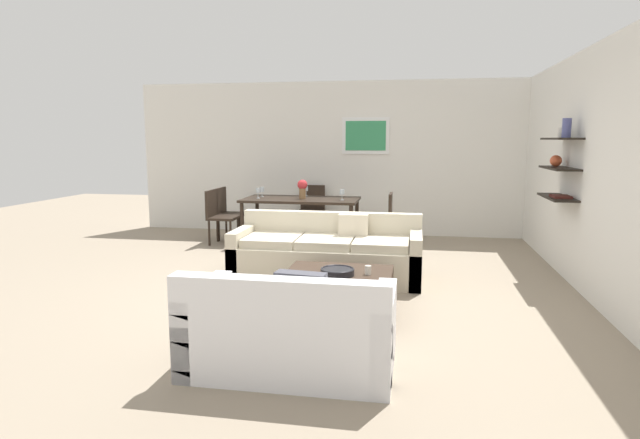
{
  "coord_description": "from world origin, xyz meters",
  "views": [
    {
      "loc": [
        1.17,
        -5.93,
        1.7
      ],
      "look_at": [
        0.07,
        0.2,
        0.75
      ],
      "focal_mm": 29.81,
      "sensor_mm": 36.0,
      "label": 1
    }
  ],
  "objects_px": {
    "candle_jar": "(368,270)",
    "wine_glass_head": "(306,189)",
    "wine_glass_right_near": "(342,192)",
    "loveseat_white": "(291,331)",
    "centerpiece_vase": "(302,187)",
    "decorative_bowl": "(337,271)",
    "coffee_table": "(337,294)",
    "dining_chair_head": "(312,207)",
    "dining_chair_right_near": "(383,217)",
    "dining_table": "(301,203)",
    "wine_glass_left_far": "(262,190)",
    "dining_chair_left_near": "(218,213)",
    "wine_glass_left_near": "(258,191)",
    "dining_chair_left_far": "(227,210)",
    "sofa_beige": "(328,255)"
  },
  "relations": [
    {
      "from": "dining_chair_left_near",
      "to": "wine_glass_left_near",
      "type": "height_order",
      "value": "wine_glass_left_near"
    },
    {
      "from": "decorative_bowl",
      "to": "wine_glass_head",
      "type": "xyz_separation_m",
      "value": [
        -1.08,
        3.71,
        0.45
      ]
    },
    {
      "from": "dining_chair_right_near",
      "to": "wine_glass_head",
      "type": "height_order",
      "value": "wine_glass_head"
    },
    {
      "from": "dining_chair_head",
      "to": "wine_glass_left_near",
      "type": "bearing_deg",
      "value": -124.56
    },
    {
      "from": "sofa_beige",
      "to": "decorative_bowl",
      "type": "xyz_separation_m",
      "value": [
        0.31,
        -1.27,
        0.12
      ]
    },
    {
      "from": "dining_chair_right_near",
      "to": "wine_glass_head",
      "type": "xyz_separation_m",
      "value": [
        -1.33,
        0.62,
        0.36
      ]
    },
    {
      "from": "sofa_beige",
      "to": "wine_glass_head",
      "type": "xyz_separation_m",
      "value": [
        -0.77,
        2.44,
        0.57
      ]
    },
    {
      "from": "candle_jar",
      "to": "dining_chair_left_near",
      "type": "bearing_deg",
      "value": 131.86
    },
    {
      "from": "wine_glass_left_near",
      "to": "wine_glass_head",
      "type": "height_order",
      "value": "same"
    },
    {
      "from": "loveseat_white",
      "to": "centerpiece_vase",
      "type": "height_order",
      "value": "centerpiece_vase"
    },
    {
      "from": "dining_chair_left_far",
      "to": "wine_glass_left_far",
      "type": "xyz_separation_m",
      "value": [
        0.65,
        -0.09,
        0.36
      ]
    },
    {
      "from": "loveseat_white",
      "to": "candle_jar",
      "type": "distance_m",
      "value": 1.49
    },
    {
      "from": "dining_chair_right_near",
      "to": "wine_glass_left_far",
      "type": "relative_size",
      "value": 5.4
    },
    {
      "from": "candle_jar",
      "to": "wine_glass_head",
      "type": "height_order",
      "value": "wine_glass_head"
    },
    {
      "from": "wine_glass_head",
      "to": "loveseat_white",
      "type": "bearing_deg",
      "value": -79.57
    },
    {
      "from": "wine_glass_left_far",
      "to": "dining_chair_left_far",
      "type": "bearing_deg",
      "value": 171.64
    },
    {
      "from": "coffee_table",
      "to": "wine_glass_left_far",
      "type": "height_order",
      "value": "wine_glass_left_far"
    },
    {
      "from": "loveseat_white",
      "to": "dining_chair_left_near",
      "type": "xyz_separation_m",
      "value": [
        -2.26,
        4.43,
        0.21
      ]
    },
    {
      "from": "dining_chair_right_near",
      "to": "wine_glass_right_near",
      "type": "relative_size",
      "value": 5.4
    },
    {
      "from": "dining_chair_right_near",
      "to": "wine_glass_head",
      "type": "distance_m",
      "value": 1.51
    },
    {
      "from": "coffee_table",
      "to": "wine_glass_left_far",
      "type": "relative_size",
      "value": 6.53
    },
    {
      "from": "dining_chair_left_near",
      "to": "dining_chair_head",
      "type": "relative_size",
      "value": 1.0
    },
    {
      "from": "sofa_beige",
      "to": "loveseat_white",
      "type": "height_order",
      "value": "same"
    },
    {
      "from": "candle_jar",
      "to": "wine_glass_head",
      "type": "relative_size",
      "value": 0.54
    },
    {
      "from": "dining_chair_left_near",
      "to": "wine_glass_left_near",
      "type": "xyz_separation_m",
      "value": [
        0.65,
        0.09,
        0.36
      ]
    },
    {
      "from": "centerpiece_vase",
      "to": "dining_chair_head",
      "type": "bearing_deg",
      "value": 92.01
    },
    {
      "from": "dining_chair_head",
      "to": "wine_glass_right_near",
      "type": "xyz_separation_m",
      "value": [
        0.68,
        -0.99,
        0.36
      ]
    },
    {
      "from": "loveseat_white",
      "to": "dining_chair_left_near",
      "type": "distance_m",
      "value": 4.98
    },
    {
      "from": "coffee_table",
      "to": "decorative_bowl",
      "type": "relative_size",
      "value": 3.18
    },
    {
      "from": "loveseat_white",
      "to": "dining_chair_right_near",
      "type": "bearing_deg",
      "value": 84.85
    },
    {
      "from": "sofa_beige",
      "to": "dining_chair_left_near",
      "type": "relative_size",
      "value": 2.58
    },
    {
      "from": "sofa_beige",
      "to": "coffee_table",
      "type": "distance_m",
      "value": 1.31
    },
    {
      "from": "dining_chair_head",
      "to": "loveseat_white",
      "type": "bearing_deg",
      "value": -80.43
    },
    {
      "from": "dining_chair_right_near",
      "to": "wine_glass_left_far",
      "type": "bearing_deg",
      "value": 170.77
    },
    {
      "from": "wine_glass_left_near",
      "to": "centerpiece_vase",
      "type": "xyz_separation_m",
      "value": [
        0.71,
        0.08,
        0.06
      ]
    },
    {
      "from": "dining_chair_left_near",
      "to": "dining_chair_head",
      "type": "distance_m",
      "value": 1.72
    },
    {
      "from": "decorative_bowl",
      "to": "wine_glass_head",
      "type": "relative_size",
      "value": 2.02
    },
    {
      "from": "coffee_table",
      "to": "wine_glass_head",
      "type": "distance_m",
      "value": 3.92
    },
    {
      "from": "wine_glass_left_far",
      "to": "loveseat_white",
      "type": "bearing_deg",
      "value": -71.27
    },
    {
      "from": "wine_glass_head",
      "to": "centerpiece_vase",
      "type": "xyz_separation_m",
      "value": [
        0.03,
        -0.44,
        0.07
      ]
    },
    {
      "from": "loveseat_white",
      "to": "coffee_table",
      "type": "xyz_separation_m",
      "value": [
        0.15,
        1.34,
        -0.1
      ]
    },
    {
      "from": "wine_glass_right_near",
      "to": "wine_glass_head",
      "type": "relative_size",
      "value": 0.98
    },
    {
      "from": "candle_jar",
      "to": "dining_chair_head",
      "type": "xyz_separation_m",
      "value": [
        -1.37,
        4.1,
        0.08
      ]
    },
    {
      "from": "dining_table",
      "to": "wine_glass_left_far",
      "type": "height_order",
      "value": "wine_glass_left_far"
    },
    {
      "from": "dining_chair_right_near",
      "to": "centerpiece_vase",
      "type": "relative_size",
      "value": 2.89
    },
    {
      "from": "decorative_bowl",
      "to": "wine_glass_right_near",
      "type": "height_order",
      "value": "wine_glass_right_near"
    },
    {
      "from": "sofa_beige",
      "to": "dining_chair_head",
      "type": "height_order",
      "value": "dining_chair_head"
    },
    {
      "from": "wine_glass_left_far",
      "to": "wine_glass_right_near",
      "type": "height_order",
      "value": "same"
    },
    {
      "from": "coffee_table",
      "to": "dining_chair_head",
      "type": "distance_m",
      "value": 4.33
    },
    {
      "from": "loveseat_white",
      "to": "coffee_table",
      "type": "height_order",
      "value": "loveseat_white"
    }
  ]
}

